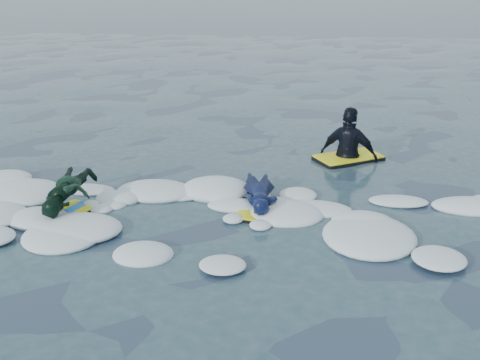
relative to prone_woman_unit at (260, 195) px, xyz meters
name	(u,v)px	position (x,y,z in m)	size (l,w,h in m)	color
ground	(139,243)	(-1.52, -1.42, -0.18)	(120.00, 120.00, 0.00)	#152234
foam_band	(157,212)	(-1.52, -0.39, -0.18)	(12.00, 3.10, 0.30)	white
prone_woman_unit	(260,195)	(0.00, 0.00, 0.00)	(0.71, 1.49, 0.36)	black
prone_child_unit	(69,195)	(-2.80, -0.50, 0.09)	(0.78, 1.41, 0.54)	black
waiting_rider_unit	(348,156)	(1.49, 2.32, -0.11)	(1.42, 1.22, 1.86)	black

